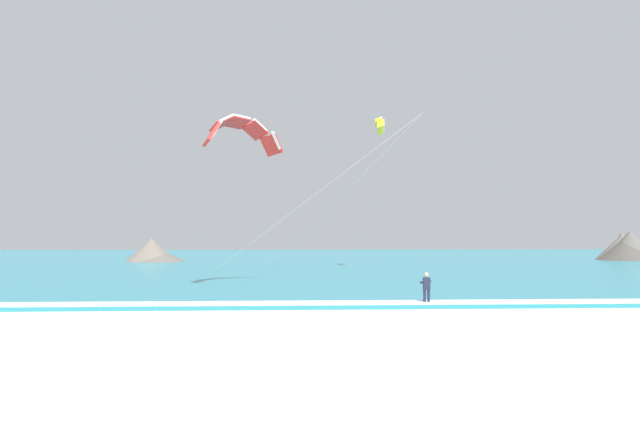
% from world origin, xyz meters
% --- Properties ---
extents(sea, '(200.00, 120.00, 0.20)m').
position_xyz_m(sea, '(0.00, 72.16, 0.10)').
color(sea, teal).
rests_on(sea, ground).
extents(surf_foam, '(200.00, 1.66, 0.04)m').
position_xyz_m(surf_foam, '(0.00, 13.16, 0.22)').
color(surf_foam, white).
rests_on(surf_foam, sea).
extents(surfboard, '(0.47, 1.41, 0.09)m').
position_xyz_m(surfboard, '(-5.49, 13.16, 0.03)').
color(surfboard, '#E04C38').
rests_on(surfboard, ground).
extents(kitesurfer, '(0.55, 0.53, 1.69)m').
position_xyz_m(kitesurfer, '(-5.49, 13.18, 0.94)').
color(kitesurfer, '#191E38').
rests_on(kitesurfer, ground).
extents(kite_primary, '(12.23, 11.19, 10.18)m').
position_xyz_m(kite_primary, '(-15.48, 22.32, 10.37)').
color(kite_primary, red).
extents(kite_distant, '(1.45, 4.03, 1.47)m').
position_xyz_m(kite_distant, '(-3.18, 42.50, 15.12)').
color(kite_distant, yellow).
extents(headland_right, '(8.55, 9.33, 4.38)m').
position_xyz_m(headland_right, '(35.22, 63.30, 2.01)').
color(headland_right, '#665B51').
rests_on(headland_right, ground).
extents(headland_left, '(8.46, 8.18, 3.30)m').
position_xyz_m(headland_left, '(-30.48, 61.69, 1.35)').
color(headland_left, '#56514C').
rests_on(headland_left, ground).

